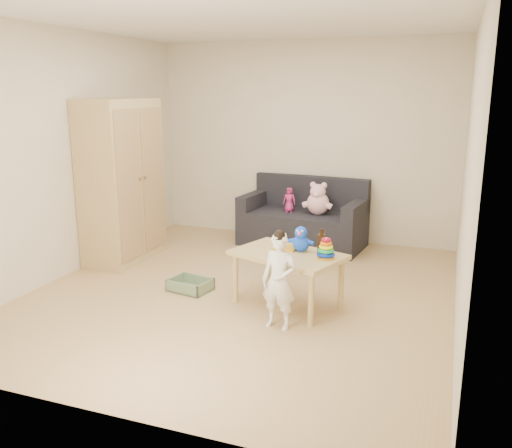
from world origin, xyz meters
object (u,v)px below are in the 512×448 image
at_px(play_table, 288,279).
at_px(toddler, 279,282).
at_px(wardrobe, 122,181).
at_px(sofa, 302,229).

xyz_separation_m(play_table, toddler, (0.07, -0.49, 0.15)).
bearing_deg(wardrobe, toddler, -27.82).
bearing_deg(wardrobe, sofa, 34.74).
distance_m(wardrobe, sofa, 2.35).
height_order(sofa, toddler, toddler).
height_order(sofa, play_table, play_table).
height_order(wardrobe, toddler, wardrobe).
xyz_separation_m(wardrobe, toddler, (2.32, -1.22, -0.53)).
height_order(wardrobe, play_table, wardrobe).
bearing_deg(play_table, wardrobe, 161.86).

